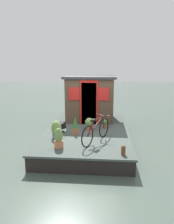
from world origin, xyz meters
The scene contains 11 objects.
ground_plane centered at (0.00, 0.00, 0.00)m, with size 60.00×60.00×0.00m, color #47564C.
houseboat_deck centered at (0.00, 0.00, 0.25)m, with size 5.31×3.04×0.50m.
houseboat_cabin centered at (1.54, 0.00, 1.48)m, with size 1.93×2.19×1.93m.
bicycle centered at (-1.39, -0.39, 0.87)m, with size 1.55×0.83×0.79m.
potted_plant_mint centered at (-1.15, 0.94, 0.79)m, with size 0.34×0.34×0.60m.
potted_plant_ivy centered at (0.13, -0.68, 0.70)m, with size 0.23×0.23×0.36m.
potted_plant_basil centered at (-1.95, 0.69, 0.78)m, with size 0.27×0.27×0.60m.
potted_plant_thyme centered at (-0.11, -0.08, 0.75)m, with size 0.32×0.32×0.45m.
potted_plant_rosemary centered at (-0.71, 0.37, 0.80)m, with size 0.21×0.21×0.64m.
charcoal_grill centered at (-0.48, 0.94, 0.74)m, with size 0.40×0.40×0.36m.
mooring_bollard centered at (-2.32, -1.17, 0.65)m, with size 0.13×0.13×0.27m.
Camera 1 is at (-7.76, -0.65, 2.88)m, focal length 33.97 mm.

